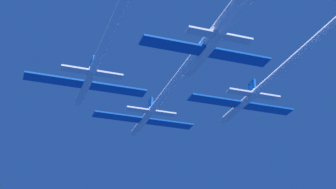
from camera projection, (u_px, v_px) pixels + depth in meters
jet_lead at (185, 68)px, 73.23m from camera, size 18.18×67.79×3.01m
jet_left_wing at (112, 26)px, 61.49m from camera, size 18.18×59.18×3.01m
jet_right_wing at (295, 57)px, 69.33m from camera, size 18.18×58.71×3.01m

